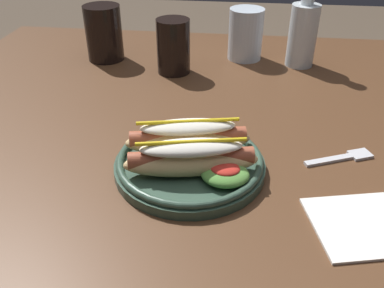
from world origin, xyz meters
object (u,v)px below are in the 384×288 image
object	(u,v)px
hot_dog_plate	(191,157)
fork	(344,157)
water_cup	(246,34)
glass_bottle	(303,30)
soda_cup	(173,46)
extra_cup	(104,33)
napkin	(361,225)

from	to	relation	value
hot_dog_plate	fork	xyz separation A→B (m)	(0.25, 0.06, -0.02)
water_cup	glass_bottle	bearing A→B (deg)	-12.31
soda_cup	extra_cup	distance (m)	0.20
napkin	glass_bottle	bearing A→B (deg)	92.96
water_cup	extra_cup	xyz separation A→B (m)	(-0.35, -0.05, 0.00)
fork	glass_bottle	world-z (taller)	glass_bottle
hot_dog_plate	fork	world-z (taller)	hot_dog_plate
hot_dog_plate	glass_bottle	bearing A→B (deg)	66.10
fork	glass_bottle	distance (m)	0.42
fork	hot_dog_plate	bearing A→B (deg)	171.31
soda_cup	napkin	bearing A→B (deg)	-55.98
soda_cup	glass_bottle	distance (m)	0.31
soda_cup	extra_cup	world-z (taller)	extra_cup
napkin	water_cup	bearing A→B (deg)	105.34
fork	napkin	world-z (taller)	same
fork	extra_cup	distance (m)	0.66
hot_dog_plate	soda_cup	distance (m)	0.41
hot_dog_plate	fork	bearing A→B (deg)	14.51
hot_dog_plate	glass_bottle	distance (m)	0.53
fork	glass_bottle	bearing A→B (deg)	71.72
water_cup	hot_dog_plate	bearing A→B (deg)	-98.48
soda_cup	fork	bearing A→B (deg)	-44.41
water_cup	napkin	bearing A→B (deg)	-74.66
glass_bottle	extra_cup	bearing A→B (deg)	-177.71
soda_cup	glass_bottle	size ratio (longest dim) A/B	0.53
glass_bottle	napkin	xyz separation A→B (m)	(0.03, -0.57, -0.09)
soda_cup	extra_cup	bearing A→B (deg)	161.24
hot_dog_plate	extra_cup	size ratio (longest dim) A/B	1.76
hot_dog_plate	soda_cup	bearing A→B (deg)	102.93
hot_dog_plate	soda_cup	xyz separation A→B (m)	(-0.09, 0.39, 0.04)
hot_dog_plate	water_cup	distance (m)	0.51
water_cup	extra_cup	bearing A→B (deg)	-172.05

